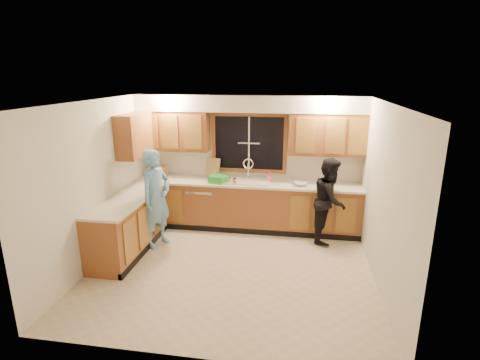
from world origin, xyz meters
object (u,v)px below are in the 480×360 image
(dishwasher, at_px, (203,205))
(soap_bottle, at_px, (270,177))
(man, at_px, (156,199))
(bowl, at_px, (301,184))
(dish_crate, at_px, (218,179))
(knife_block, at_px, (163,172))
(sink, at_px, (247,185))
(woman, at_px, (330,200))
(stove, at_px, (112,240))

(dishwasher, relative_size, soap_bottle, 4.40)
(man, bearing_deg, bowl, -47.55)
(bowl, bearing_deg, dish_crate, -177.98)
(bowl, bearing_deg, knife_block, 176.92)
(sink, height_order, knife_block, sink)
(knife_block, relative_size, dish_crate, 0.78)
(woman, relative_size, knife_block, 6.71)
(woman, height_order, soap_bottle, woman)
(man, relative_size, knife_block, 7.58)
(soap_bottle, xyz_separation_m, bowl, (0.58, -0.15, -0.06))
(dish_crate, height_order, bowl, dish_crate)
(stove, height_order, soap_bottle, soap_bottle)
(sink, relative_size, knife_block, 3.86)
(man, distance_m, bowl, 2.56)
(soap_bottle, bearing_deg, dish_crate, -167.75)
(stove, bearing_deg, woman, 24.46)
(dishwasher, bearing_deg, knife_block, 174.27)
(dishwasher, xyz_separation_m, dish_crate, (0.33, -0.12, 0.58))
(stove, distance_m, man, 1.01)
(sink, height_order, dishwasher, sink)
(man, height_order, dish_crate, man)
(soap_bottle, distance_m, bowl, 0.60)
(man, bearing_deg, knife_block, 34.95)
(man, distance_m, dish_crate, 1.23)
(soap_bottle, bearing_deg, woman, -19.89)
(woman, distance_m, soap_bottle, 1.19)
(sink, distance_m, bowl, 1.00)
(man, xyz_separation_m, bowl, (2.39, 0.91, 0.10))
(dishwasher, height_order, knife_block, knife_block)
(soap_bottle, bearing_deg, dishwasher, -176.02)
(dishwasher, distance_m, soap_bottle, 1.41)
(sink, xyz_separation_m, knife_block, (-1.65, 0.07, 0.17))
(sink, height_order, soap_bottle, sink)
(dishwasher, xyz_separation_m, knife_block, (-0.80, 0.08, 0.62))
(sink, distance_m, woman, 1.55)
(sink, bearing_deg, dishwasher, -179.01)
(sink, bearing_deg, bowl, -4.41)
(sink, relative_size, dishwasher, 1.05)
(dish_crate, bearing_deg, stove, -127.04)
(sink, xyz_separation_m, man, (-1.39, -0.99, -0.02))
(bowl, bearing_deg, dishwasher, 178.07)
(soap_bottle, bearing_deg, bowl, -14.61)
(stove, bearing_deg, bowl, 31.99)
(sink, relative_size, stove, 0.96)
(sink, height_order, woman, woman)
(dish_crate, bearing_deg, man, -135.43)
(dishwasher, height_order, dish_crate, dish_crate)
(man, height_order, woman, man)
(stove, height_order, knife_block, knife_block)
(dishwasher, distance_m, knife_block, 1.01)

